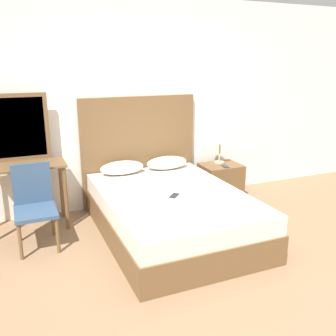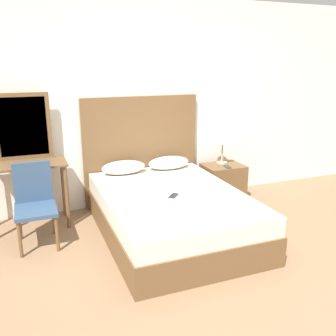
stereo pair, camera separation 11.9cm
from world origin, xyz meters
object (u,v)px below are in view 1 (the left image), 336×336
object	(u,v)px
nightstand	(220,182)
chair	(34,202)
bed	(172,213)
vanity_desk	(26,177)
table_lamp	(220,137)
phone_on_bed	(174,196)
phone_on_nightstand	(225,166)

from	to	relation	value
nightstand	chair	size ratio (longest dim) A/B	0.63
bed	vanity_desk	size ratio (longest dim) A/B	2.44
table_lamp	chair	bearing A→B (deg)	-168.96
bed	chair	size ratio (longest dim) A/B	2.46
vanity_desk	chair	xyz separation A→B (m)	(0.04, -0.43, -0.15)
bed	phone_on_bed	xyz separation A→B (m)	(-0.03, -0.13, 0.26)
chair	table_lamp	bearing A→B (deg)	11.04
phone_on_nightstand	chair	world-z (taller)	chair
phone_on_bed	table_lamp	xyz separation A→B (m)	(1.14, 0.99, 0.37)
table_lamp	phone_on_nightstand	size ratio (longest dim) A/B	2.97
chair	vanity_desk	bearing A→B (deg)	95.13
bed	table_lamp	bearing A→B (deg)	37.70
bed	phone_on_bed	world-z (taller)	phone_on_bed
nightstand	chair	bearing A→B (deg)	-170.80
phone_on_bed	nightstand	world-z (taller)	phone_on_bed
nightstand	phone_on_nightstand	world-z (taller)	phone_on_nightstand
phone_on_nightstand	vanity_desk	size ratio (longest dim) A/B	0.19
phone_on_nightstand	vanity_desk	distance (m)	2.56
table_lamp	chair	size ratio (longest dim) A/B	0.56
phone_on_bed	chair	distance (m)	1.48
phone_on_nightstand	nightstand	bearing A→B (deg)	89.45
nightstand	chair	world-z (taller)	chair
table_lamp	phone_on_bed	bearing A→B (deg)	-139.14
phone_on_bed	table_lamp	bearing A→B (deg)	40.86
phone_on_nightstand	table_lamp	bearing A→B (deg)	83.68
vanity_desk	phone_on_bed	bearing A→B (deg)	-32.63
bed	phone_on_nightstand	bearing A→B (deg)	31.28
phone_on_bed	chair	world-z (taller)	chair
phone_on_bed	nightstand	xyz separation A→B (m)	(1.12, 0.90, -0.26)
bed	phone_on_bed	size ratio (longest dim) A/B	13.52
nightstand	vanity_desk	size ratio (longest dim) A/B	0.62
bed	nightstand	bearing A→B (deg)	35.27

